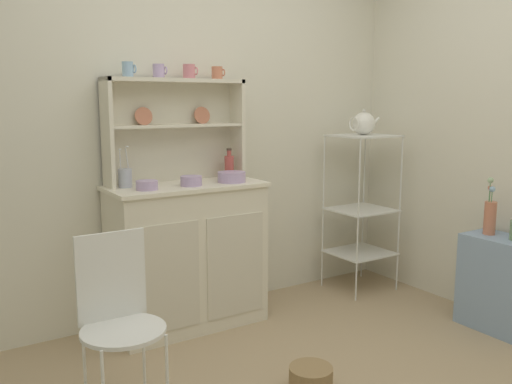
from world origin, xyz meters
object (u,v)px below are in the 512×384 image
Objects in this scene: wire_chair at (118,311)px; utensil_jar at (125,178)px; cup_sky_0 at (128,69)px; flower_vase at (490,215)px; side_shelf_blue at (503,284)px; hutch_shelf_unit at (174,122)px; bakers_rack at (361,198)px; hutch_cabinet at (188,254)px; floor_basket at (311,379)px; jam_bottle at (229,166)px; bowl_mixing_large at (147,185)px; porcelain_teapot at (364,123)px.

wire_chair is 1.06m from utensil_jar.
cup_sky_0 is 0.24× the size of flower_vase.
wire_chair is at bearing 172.47° from side_shelf_blue.
cup_sky_0 is 2.37m from flower_vase.
hutch_shelf_unit reaches higher than utensil_jar.
hutch_cabinet is at bearing 177.04° from bakers_rack.
hutch_shelf_unit is 1.53× the size of side_shelf_blue.
hutch_cabinet is at bearing 98.27° from floor_basket.
hutch_cabinet is 2.67× the size of flower_vase.
jam_bottle is (0.65, -0.04, -0.60)m from cup_sky_0.
flower_vase is at bearing -30.47° from cup_sky_0.
hutch_shelf_unit is 2.28m from side_shelf_blue.
side_shelf_blue is 1.87m from jam_bottle.
hutch_cabinet is at bearing 148.17° from flower_vase.
bowl_mixing_large reaches higher than floor_basket.
cup_sky_0 is at bearing 157.53° from hutch_cabinet.
porcelain_teapot is at bearing 29.72° from wire_chair.
jam_bottle reaches higher than bowl_mixing_large.
porcelain_teapot is (1.24, 0.98, 1.19)m from floor_basket.
hutch_shelf_unit is 0.43m from cup_sky_0.
jam_bottle is (-1.25, 1.20, 0.69)m from side_shelf_blue.
wire_chair is 2.35m from porcelain_teapot.
jam_bottle reaches higher than wire_chair.
wire_chair reaches higher than side_shelf_blue.
flower_vase reaches higher than side_shelf_blue.
cup_sky_0 is 1.73m from porcelain_teapot.
hutch_cabinet is at bearing -90.00° from hutch_shelf_unit.
utensil_jar is (0.36, 0.89, 0.45)m from wire_chair.
cup_sky_0 reaches higher than bowl_mixing_large.
porcelain_teapot is (1.75, -0.15, 0.28)m from utensil_jar.
utensil_jar reaches higher than bowl_mixing_large.
hutch_cabinet is 0.83× the size of bakers_rack.
hutch_cabinet is 1.96m from side_shelf_blue.
floor_basket is 1.48m from jam_bottle.
bakers_rack is at bearing 38.37° from floor_basket.
floor_basket is 1.98m from porcelain_teapot.
flower_vase reaches higher than floor_basket.
side_shelf_blue is 0.44m from flower_vase.
hutch_shelf_unit reaches higher than bowl_mixing_large.
wire_chair is 2.33m from flower_vase.
utensil_jar is (-0.35, 0.08, 0.50)m from hutch_cabinet.
hutch_shelf_unit reaches higher than bakers_rack.
floor_basket is at bearing -141.63° from bakers_rack.
porcelain_teapot is (1.69, -0.19, -0.34)m from cup_sky_0.
hutch_shelf_unit is 2.48× the size of flower_vase.
flower_vase is at bearing -35.82° from hutch_shelf_unit.
side_shelf_blue is 1.47m from floor_basket.
hutch_shelf_unit is 0.77× the size of bakers_rack.
bowl_mixing_large is at bearing -139.93° from hutch_shelf_unit.
floor_basket is at bearing -65.83° from utensil_jar.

